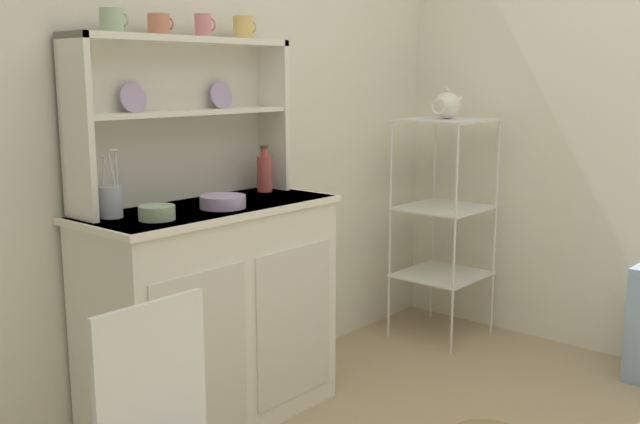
{
  "coord_description": "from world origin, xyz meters",
  "views": [
    {
      "loc": [
        -1.93,
        -0.73,
        1.36
      ],
      "look_at": [
        0.21,
        1.12,
        0.83
      ],
      "focal_mm": 41.16,
      "sensor_mm": 36.0,
      "label": 1
    }
  ],
  "objects_px": {
    "bakers_rack": "(444,200)",
    "utensil_jar": "(111,201)",
    "cup_sage_0": "(112,20)",
    "bowl_mixing_large": "(157,213)",
    "hutch_cabinet": "(213,313)",
    "jam_bottle": "(264,172)",
    "porcelain_teapot": "(447,105)",
    "hutch_shelf_unit": "(179,106)"
  },
  "relations": [
    {
      "from": "bakers_rack",
      "to": "jam_bottle",
      "type": "height_order",
      "value": "bakers_rack"
    },
    {
      "from": "cup_sage_0",
      "to": "jam_bottle",
      "type": "relative_size",
      "value": 0.49
    },
    {
      "from": "hutch_cabinet",
      "to": "bakers_rack",
      "type": "relative_size",
      "value": 0.9
    },
    {
      "from": "cup_sage_0",
      "to": "jam_bottle",
      "type": "xyz_separation_m",
      "value": [
        0.68,
        -0.04,
        -0.59
      ]
    },
    {
      "from": "hutch_cabinet",
      "to": "hutch_shelf_unit",
      "type": "height_order",
      "value": "hutch_shelf_unit"
    },
    {
      "from": "hutch_shelf_unit",
      "to": "porcelain_teapot",
      "type": "bearing_deg",
      "value": -12.27
    },
    {
      "from": "jam_bottle",
      "to": "utensil_jar",
      "type": "distance_m",
      "value": 0.76
    },
    {
      "from": "hutch_shelf_unit",
      "to": "utensil_jar",
      "type": "xyz_separation_m",
      "value": [
        -0.38,
        -0.08,
        -0.31
      ]
    },
    {
      "from": "jam_bottle",
      "to": "porcelain_teapot",
      "type": "xyz_separation_m",
      "value": [
        1.06,
        -0.24,
        0.25
      ]
    },
    {
      "from": "bakers_rack",
      "to": "cup_sage_0",
      "type": "xyz_separation_m",
      "value": [
        -1.74,
        0.27,
        0.82
      ]
    },
    {
      "from": "jam_bottle",
      "to": "porcelain_teapot",
      "type": "distance_m",
      "value": 1.11
    },
    {
      "from": "hutch_shelf_unit",
      "to": "bakers_rack",
      "type": "relative_size",
      "value": 0.84
    },
    {
      "from": "hutch_cabinet",
      "to": "utensil_jar",
      "type": "bearing_deg",
      "value": 168.39
    },
    {
      "from": "utensil_jar",
      "to": "porcelain_teapot",
      "type": "height_order",
      "value": "porcelain_teapot"
    },
    {
      "from": "bakers_rack",
      "to": "porcelain_teapot",
      "type": "height_order",
      "value": "porcelain_teapot"
    },
    {
      "from": "hutch_shelf_unit",
      "to": "jam_bottle",
      "type": "relative_size",
      "value": 4.9
    },
    {
      "from": "porcelain_teapot",
      "to": "bakers_rack",
      "type": "bearing_deg",
      "value": 0.0
    },
    {
      "from": "hutch_cabinet",
      "to": "utensil_jar",
      "type": "distance_m",
      "value": 0.62
    },
    {
      "from": "hutch_cabinet",
      "to": "bowl_mixing_large",
      "type": "distance_m",
      "value": 0.55
    },
    {
      "from": "porcelain_teapot",
      "to": "hutch_shelf_unit",
      "type": "bearing_deg",
      "value": 167.73
    },
    {
      "from": "utensil_jar",
      "to": "hutch_shelf_unit",
      "type": "bearing_deg",
      "value": 12.65
    },
    {
      "from": "bakers_rack",
      "to": "cup_sage_0",
      "type": "bearing_deg",
      "value": 171.12
    },
    {
      "from": "hutch_cabinet",
      "to": "cup_sage_0",
      "type": "distance_m",
      "value": 1.14
    },
    {
      "from": "bowl_mixing_large",
      "to": "porcelain_teapot",
      "type": "xyz_separation_m",
      "value": [
        1.74,
        -0.08,
        0.31
      ]
    },
    {
      "from": "cup_sage_0",
      "to": "bowl_mixing_large",
      "type": "xyz_separation_m",
      "value": [
        0.01,
        -0.2,
        -0.64
      ]
    },
    {
      "from": "bakers_rack",
      "to": "utensil_jar",
      "type": "height_order",
      "value": "bakers_rack"
    },
    {
      "from": "bowl_mixing_large",
      "to": "utensil_jar",
      "type": "relative_size",
      "value": 0.52
    },
    {
      "from": "hutch_cabinet",
      "to": "hutch_shelf_unit",
      "type": "bearing_deg",
      "value": 90.0
    },
    {
      "from": "bowl_mixing_large",
      "to": "jam_bottle",
      "type": "distance_m",
      "value": 0.7
    },
    {
      "from": "hutch_cabinet",
      "to": "bowl_mixing_large",
      "type": "relative_size",
      "value": 8.2
    },
    {
      "from": "cup_sage_0",
      "to": "utensil_jar",
      "type": "height_order",
      "value": "cup_sage_0"
    },
    {
      "from": "jam_bottle",
      "to": "porcelain_teapot",
      "type": "relative_size",
      "value": 0.87
    },
    {
      "from": "utensil_jar",
      "to": "porcelain_teapot",
      "type": "bearing_deg",
      "value": -7.16
    },
    {
      "from": "bowl_mixing_large",
      "to": "hutch_shelf_unit",
      "type": "bearing_deg",
      "value": 38.31
    },
    {
      "from": "porcelain_teapot",
      "to": "jam_bottle",
      "type": "bearing_deg",
      "value": 167.41
    },
    {
      "from": "bowl_mixing_large",
      "to": "jam_bottle",
      "type": "bearing_deg",
      "value": 13.28
    },
    {
      "from": "bakers_rack",
      "to": "jam_bottle",
      "type": "relative_size",
      "value": 5.87
    },
    {
      "from": "hutch_cabinet",
      "to": "jam_bottle",
      "type": "distance_m",
      "value": 0.64
    },
    {
      "from": "porcelain_teapot",
      "to": "cup_sage_0",
      "type": "bearing_deg",
      "value": 171.11
    },
    {
      "from": "hutch_shelf_unit",
      "to": "utensil_jar",
      "type": "height_order",
      "value": "hutch_shelf_unit"
    },
    {
      "from": "jam_bottle",
      "to": "bowl_mixing_large",
      "type": "bearing_deg",
      "value": -166.72
    },
    {
      "from": "bakers_rack",
      "to": "utensil_jar",
      "type": "bearing_deg",
      "value": 172.85
    }
  ]
}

